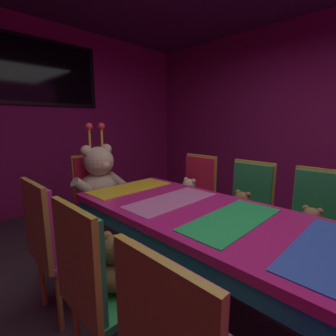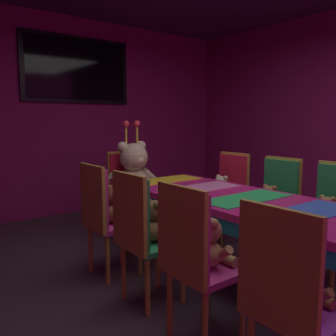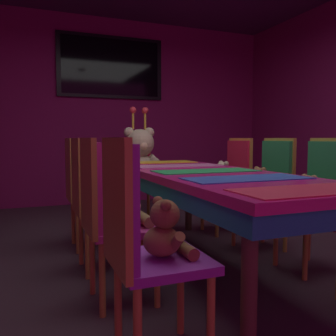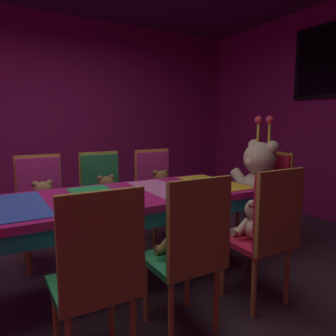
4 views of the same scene
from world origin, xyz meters
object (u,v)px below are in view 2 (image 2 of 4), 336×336
Objects in this scene: chair_left_1 at (191,250)px; teddy_left_1 at (209,245)px; throne_chair at (127,184)px; king_teddy_bear at (134,174)px; teddy_right_2 at (268,201)px; chair_right_3 at (229,187)px; teddy_right_1 at (326,213)px; chair_right_1 at (334,208)px; teddy_left_0 at (304,285)px; teddy_right_3 at (220,190)px; wall_tv at (77,70)px; chair_left_3 at (101,210)px; banquet_table at (246,209)px; chair_left_2 at (139,226)px; chair_left_0 at (286,289)px; teddy_left_2 at (155,223)px; teddy_left_3 at (117,207)px; chair_right_2 at (277,197)px.

chair_left_1 is 2.94× the size of teddy_left_1.
king_teddy_bear is at bearing -0.00° from throne_chair.
chair_right_3 is (0.14, 0.63, 0.02)m from teddy_right_2.
teddy_left_1 reaches higher than teddy_right_1.
teddy_left_0 is at bearing 23.11° from chair_right_1.
wall_tv is (-0.66, 2.19, 1.47)m from teddy_right_3.
teddy_left_0 is 0.28× the size of chair_left_3.
chair_right_1 reaches higher than teddy_left_1.
banquet_table is at bearing -48.11° from chair_left_3.
chair_left_2 is 3.60× the size of teddy_right_1.
chair_left_3 is at bearing -109.90° from wall_tv.
king_teddy_bear reaches higher than chair_left_2.
wall_tv is at bearing -76.18° from chair_right_1.
teddy_left_1 is 2.21m from throne_chair.
king_teddy_bear is at bearing 66.76° from chair_left_1.
banquet_table is 2.85× the size of king_teddy_bear.
teddy_left_2 is at bearing 83.17° from chair_left_0.
chair_left_3 is (-0.12, 1.18, 0.00)m from teddy_left_1.
teddy_right_1 is at bearing 0.45° from chair_left_1.
king_teddy_bear is (-0.66, 1.35, 0.17)m from teddy_right_2.
king_teddy_bear reaches higher than teddy_left_1.
wall_tv is (0.00, 3.11, 1.40)m from banquet_table.
chair_left_1 is 2.95× the size of teddy_left_2.
chair_left_0 is 0.62× the size of wall_tv.
chair_left_3 is at bearing -47.13° from king_teddy_bear.
chair_left_1 is at bearing -160.65° from banquet_table.
chair_left_2 is 1.00× the size of throne_chair.
teddy_right_3 is at bearing -88.53° from teddy_right_1.
teddy_left_2 is 0.21× the size of wall_tv.
wall_tv is at bearing 180.00° from throne_chair.
wall_tv is at bearing 78.65° from teddy_left_1.
teddy_right_2 is (1.47, 1.21, -0.02)m from chair_left_0.
banquet_table is 2.56× the size of chair_left_2.
teddy_left_1 is 1.52m from chair_right_1.
chair_left_0 is at bearing -101.44° from wall_tv.
chair_right_3 reaches higher than banquet_table.
teddy_left_2 is (0.15, -0.00, -0.00)m from chair_left_2.
chair_left_2 is at bearing -105.00° from teddy_left_3.
chair_right_1 is 0.59m from teddy_right_2.
teddy_left_1 is 1.37m from teddy_right_1.
teddy_right_3 is at bearing 36.63° from throne_chair.
teddy_left_1 is 1.46m from teddy_right_2.
king_teddy_bear is (-0.66, 0.72, 0.16)m from teddy_right_3.
teddy_left_3 is at bearing -41.35° from king_teddy_bear.
chair_right_2 is (0.11, 0.56, 0.03)m from teddy_right_1.
teddy_left_0 is 0.28× the size of chair_right_2.
chair_right_3 is at bearing 22.98° from teddy_left_2.
chair_left_2 is (-0.13, 0.58, 0.00)m from teddy_left_1.
teddy_right_1 is (1.37, 0.01, -0.02)m from teddy_left_1.
chair_right_1 is 1.00× the size of chair_right_3.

